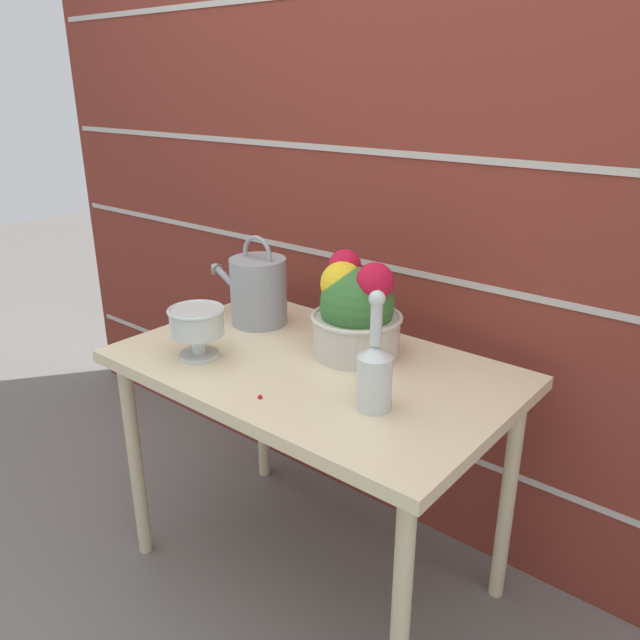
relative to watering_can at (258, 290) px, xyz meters
name	(u,v)px	position (x,y,z in m)	size (l,w,h in m)	color
ground_plane	(313,570)	(0.34, -0.13, -0.85)	(12.00, 12.00, 0.00)	slate
brick_wall	(407,212)	(0.34, 0.33, 0.25)	(3.60, 0.08, 2.20)	maroon
patio_table	(312,388)	(0.34, -0.13, -0.19)	(1.12, 0.69, 0.74)	beige
watering_can	(258,290)	(0.00, 0.00, 0.00)	(0.33, 0.18, 0.29)	#93999E
crystal_pedestal_bowl	(197,325)	(0.06, -0.31, -0.01)	(0.16, 0.16, 0.15)	silver
flower_planter	(356,311)	(0.39, 0.00, 0.02)	(0.27, 0.27, 0.29)	beige
glass_decanter	(375,371)	(0.62, -0.23, -0.01)	(0.09, 0.09, 0.30)	silver
fallen_petal	(260,397)	(0.38, -0.38, -0.11)	(0.01, 0.01, 0.01)	red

